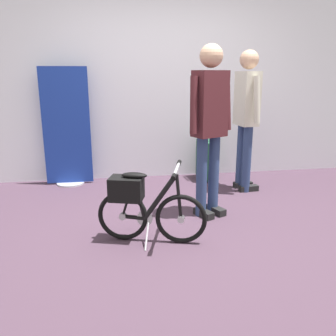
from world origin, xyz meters
TOP-DOWN VIEW (x-y plane):
  - ground_plane at (0.00, 0.00)m, footprint 6.15×6.15m
  - back_wall at (0.00, 1.93)m, footprint 6.15×0.10m
  - floor_banner_stand at (-1.23, 1.69)m, footprint 0.60×0.36m
  - folding_bike_foreground at (-0.42, -0.13)m, footprint 0.93×0.52m
  - visitor_near_wall at (0.95, 1.10)m, footprint 0.30×0.53m
  - visitor_browsing at (0.30, 0.39)m, footprint 0.49×0.36m
  - rolling_suitcase at (0.62, 1.61)m, footprint 0.22×0.38m

SIDE VIEW (x-z plane):
  - ground_plane at x=0.00m, z-range 0.00..0.00m
  - rolling_suitcase at x=0.62m, z-range -0.13..0.70m
  - folding_bike_foreground at x=-0.42m, z-range 0.00..0.69m
  - floor_banner_stand at x=-1.23m, z-range -0.09..1.43m
  - visitor_near_wall at x=0.95m, z-range 0.13..1.82m
  - visitor_browsing at x=0.30m, z-range 0.13..1.83m
  - back_wall at x=0.00m, z-range 0.00..3.19m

